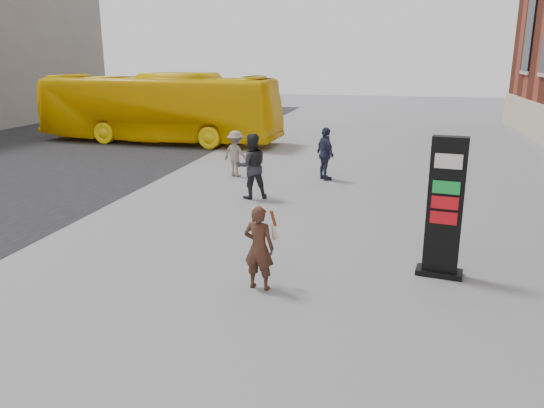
% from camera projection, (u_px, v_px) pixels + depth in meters
% --- Properties ---
extents(ground, '(100.00, 100.00, 0.00)m').
position_uv_depth(ground, '(233.00, 287.00, 9.52)').
color(ground, '#9E9EA3').
extents(info_pylon, '(0.90, 0.54, 2.63)m').
position_uv_depth(info_pylon, '(445.00, 208.00, 9.70)').
color(info_pylon, black).
rests_on(info_pylon, ground).
extents(woman, '(0.63, 0.58, 1.53)m').
position_uv_depth(woman, '(259.00, 247.00, 9.28)').
color(woman, '#44271A').
rests_on(woman, ground).
extents(bus, '(11.90, 3.42, 3.28)m').
position_uv_depth(bus, '(159.00, 108.00, 25.32)').
color(bus, yellow).
rests_on(bus, road).
extents(pedestrian_a, '(1.14, 1.04, 1.89)m').
position_uv_depth(pedestrian_a, '(252.00, 166.00, 15.28)').
color(pedestrian_a, '#26272C').
rests_on(pedestrian_a, ground).
extents(pedestrian_b, '(1.16, 0.92, 1.57)m').
position_uv_depth(pedestrian_b, '(236.00, 154.00, 18.15)').
color(pedestrian_b, gray).
rests_on(pedestrian_b, ground).
extents(pedestrian_c, '(0.95, 1.09, 1.76)m').
position_uv_depth(pedestrian_c, '(325.00, 154.00, 17.59)').
color(pedestrian_c, '#292C44').
rests_on(pedestrian_c, ground).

